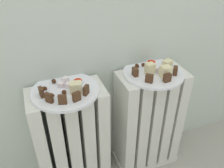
% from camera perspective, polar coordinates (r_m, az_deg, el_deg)
% --- Properties ---
extents(radiator_left, '(0.33, 0.17, 0.56)m').
position_cam_1_polar(radiator_left, '(1.14, -9.64, -13.73)').
color(radiator_left, silver).
rests_on(radiator_left, ground_plane).
extents(radiator_right, '(0.33, 0.17, 0.56)m').
position_cam_1_polar(radiator_right, '(1.24, 8.72, -9.02)').
color(radiator_right, silver).
rests_on(radiator_right, ground_plane).
extents(plate_left, '(0.27, 0.27, 0.01)m').
position_cam_1_polar(plate_left, '(0.95, -11.24, -1.59)').
color(plate_left, white).
rests_on(plate_left, radiator_left).
extents(plate_right, '(0.27, 0.27, 0.01)m').
position_cam_1_polar(plate_right, '(1.07, 10.01, 2.68)').
color(plate_right, white).
rests_on(plate_right, radiator_right).
extents(dark_cake_slice_left_0, '(0.02, 0.03, 0.04)m').
position_cam_1_polar(dark_cake_slice_left_0, '(0.92, -16.79, -1.91)').
color(dark_cake_slice_left_0, '#472B19').
rests_on(dark_cake_slice_left_0, plate_left).
extents(dark_cake_slice_left_1, '(0.03, 0.03, 0.04)m').
position_cam_1_polar(dark_cake_slice_left_1, '(0.88, -15.04, -3.27)').
color(dark_cake_slice_left_1, '#472B19').
rests_on(dark_cake_slice_left_1, plate_left).
extents(dark_cake_slice_left_2, '(0.03, 0.02, 0.04)m').
position_cam_1_polar(dark_cake_slice_left_2, '(0.86, -11.94, -3.72)').
color(dark_cake_slice_left_2, '#472B19').
rests_on(dark_cake_slice_left_2, plate_left).
extents(dark_cake_slice_left_3, '(0.03, 0.02, 0.04)m').
position_cam_1_polar(dark_cake_slice_left_3, '(0.87, -8.61, -3.04)').
color(dark_cake_slice_left_3, '#472B19').
rests_on(dark_cake_slice_left_3, plate_left).
extents(dark_cake_slice_left_4, '(0.03, 0.03, 0.04)m').
position_cam_1_polar(dark_cake_slice_left_4, '(0.90, -6.33, -1.50)').
color(dark_cake_slice_left_4, '#472B19').
rests_on(dark_cake_slice_left_4, plate_left).
extents(marble_cake_slice_left_0, '(0.05, 0.04, 0.05)m').
position_cam_1_polar(marble_cake_slice_left_0, '(0.91, -8.80, -0.90)').
color(marble_cake_slice_left_0, beige).
rests_on(marble_cake_slice_left_0, plate_left).
extents(turkish_delight_left_0, '(0.03, 0.03, 0.02)m').
position_cam_1_polar(turkish_delight_left_0, '(0.99, -11.23, 1.03)').
color(turkish_delight_left_0, white).
rests_on(turkish_delight_left_0, plate_left).
extents(turkish_delight_left_1, '(0.02, 0.02, 0.02)m').
position_cam_1_polar(turkish_delight_left_1, '(0.95, -10.68, -0.30)').
color(turkish_delight_left_1, white).
rests_on(turkish_delight_left_1, plate_left).
extents(turkish_delight_left_2, '(0.03, 0.03, 0.02)m').
position_cam_1_polar(turkish_delight_left_2, '(0.96, -12.31, -0.22)').
color(turkish_delight_left_2, white).
rests_on(turkish_delight_left_2, plate_left).
extents(medjool_date_left_0, '(0.03, 0.02, 0.02)m').
position_cam_1_polar(medjool_date_left_0, '(0.96, -16.14, -1.04)').
color(medjool_date_left_0, '#3D1E0F').
rests_on(medjool_date_left_0, plate_left).
extents(medjool_date_left_1, '(0.02, 0.03, 0.01)m').
position_cam_1_polar(medjool_date_left_1, '(0.92, -11.58, -1.94)').
color(medjool_date_left_1, '#3D1E0F').
rests_on(medjool_date_left_1, plate_left).
extents(medjool_date_left_2, '(0.03, 0.03, 0.02)m').
position_cam_1_polar(medjool_date_left_2, '(0.91, -14.55, -2.66)').
color(medjool_date_left_2, '#3D1E0F').
rests_on(medjool_date_left_2, plate_left).
extents(medjool_date_left_3, '(0.02, 0.03, 0.02)m').
position_cam_1_polar(medjool_date_left_3, '(0.99, -13.95, 0.68)').
color(medjool_date_left_3, '#3D1E0F').
rests_on(medjool_date_left_3, plate_left).
extents(jam_bowl_left, '(0.04, 0.04, 0.02)m').
position_cam_1_polar(jam_bowl_left, '(0.96, -8.26, 0.46)').
color(jam_bowl_left, white).
rests_on(jam_bowl_left, plate_left).
extents(dark_cake_slice_right_0, '(0.02, 0.03, 0.04)m').
position_cam_1_polar(dark_cake_slice_right_0, '(1.01, 5.64, 2.93)').
color(dark_cake_slice_right_0, '#472B19').
rests_on(dark_cake_slice_right_0, plate_right).
extents(dark_cake_slice_right_1, '(0.04, 0.03, 0.04)m').
position_cam_1_polar(dark_cake_slice_right_1, '(0.98, 9.03, 1.35)').
color(dark_cake_slice_right_1, '#472B19').
rests_on(dark_cake_slice_right_1, plate_right).
extents(dark_cake_slice_right_2, '(0.03, 0.02, 0.04)m').
position_cam_1_polar(dark_cake_slice_right_2, '(0.99, 13.26, 1.47)').
color(dark_cake_slice_right_2, '#472B19').
rests_on(dark_cake_slice_right_2, plate_right).
extents(dark_cake_slice_right_3, '(0.03, 0.04, 0.04)m').
position_cam_1_polar(dark_cake_slice_right_3, '(1.05, 15.10, 3.14)').
color(dark_cake_slice_right_3, '#472B19').
rests_on(dark_cake_slice_right_3, plate_right).
extents(marble_cake_slice_right_0, '(0.05, 0.04, 0.05)m').
position_cam_1_polar(marble_cake_slice_right_0, '(1.07, 13.24, 4.41)').
color(marble_cake_slice_right_0, beige).
rests_on(marble_cake_slice_right_0, plate_right).
extents(marble_cake_slice_right_1, '(0.04, 0.04, 0.05)m').
position_cam_1_polar(marble_cake_slice_right_1, '(1.03, 9.18, 3.70)').
color(marble_cake_slice_right_1, beige).
rests_on(marble_cake_slice_right_1, plate_right).
extents(marble_cake_slice_right_2, '(0.04, 0.04, 0.05)m').
position_cam_1_polar(marble_cake_slice_right_2, '(1.02, 12.88, 2.93)').
color(marble_cake_slice_right_2, beige).
rests_on(marble_cake_slice_right_2, plate_right).
extents(turkish_delight_right_0, '(0.03, 0.03, 0.02)m').
position_cam_1_polar(turkish_delight_right_0, '(1.06, 10.56, 3.51)').
color(turkish_delight_right_0, white).
rests_on(turkish_delight_right_0, plate_right).
extents(turkish_delight_right_1, '(0.02, 0.02, 0.02)m').
position_cam_1_polar(turkish_delight_right_1, '(1.05, 11.64, 2.99)').
color(turkish_delight_right_1, white).
rests_on(turkish_delight_right_1, plate_right).
extents(medjool_date_right_0, '(0.02, 0.03, 0.02)m').
position_cam_1_polar(medjool_date_right_0, '(1.08, 6.10, 4.46)').
color(medjool_date_right_0, '#3D1E0F').
rests_on(medjool_date_right_0, plate_right).
extents(medjool_date_right_1, '(0.03, 0.02, 0.02)m').
position_cam_1_polar(medjool_date_right_1, '(1.10, 7.72, 4.69)').
color(medjool_date_right_1, '#3D1E0F').
rests_on(medjool_date_right_1, plate_right).
extents(jam_bowl_right, '(0.05, 0.05, 0.02)m').
position_cam_1_polar(jam_bowl_right, '(1.11, 9.52, 5.00)').
color(jam_bowl_right, white).
rests_on(jam_bowl_right, plate_right).
extents(fork, '(0.04, 0.10, 0.00)m').
position_cam_1_polar(fork, '(1.08, 11.60, 3.30)').
color(fork, '#B7B7BC').
rests_on(fork, plate_right).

